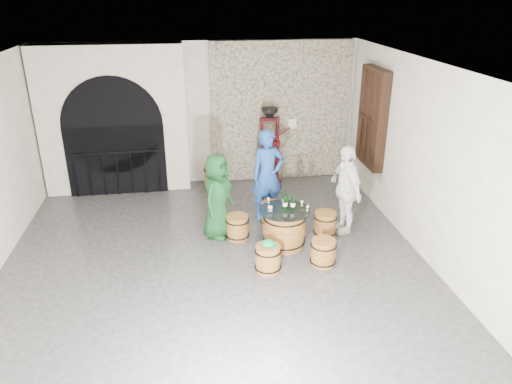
{
  "coord_description": "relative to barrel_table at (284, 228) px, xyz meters",
  "views": [
    {
      "loc": [
        -0.36,
        -6.78,
        4.26
      ],
      "look_at": [
        0.74,
        0.68,
        1.05
      ],
      "focal_mm": 34.0,
      "sensor_mm": 36.0,
      "label": 1
    }
  ],
  "objects": [
    {
      "name": "ground",
      "position": [
        -1.24,
        -0.64,
        -0.35
      ],
      "size": [
        8.0,
        8.0,
        0.0
      ],
      "primitive_type": "plane",
      "color": "#2A2A2C",
      "rests_on": "ground"
    },
    {
      "name": "wall_back",
      "position": [
        -1.24,
        3.36,
        1.25
      ],
      "size": [
        8.0,
        0.0,
        8.0
      ],
      "primitive_type": "plane",
      "rotation": [
        1.57,
        0.0,
        0.0
      ],
      "color": "beige",
      "rests_on": "ground"
    },
    {
      "name": "wall_front",
      "position": [
        -1.24,
        -4.64,
        1.25
      ],
      "size": [
        8.0,
        0.0,
        8.0
      ],
      "primitive_type": "plane",
      "rotation": [
        -1.57,
        0.0,
        0.0
      ],
      "color": "beige",
      "rests_on": "ground"
    },
    {
      "name": "wall_right",
      "position": [
        2.26,
        -0.64,
        1.25
      ],
      "size": [
        0.0,
        8.0,
        8.0
      ],
      "primitive_type": "plane",
      "rotation": [
        1.57,
        0.0,
        -1.57
      ],
      "color": "beige",
      "rests_on": "ground"
    },
    {
      "name": "ceiling",
      "position": [
        -1.24,
        -0.64,
        2.85
      ],
      "size": [
        8.0,
        8.0,
        0.0
      ],
      "primitive_type": "plane",
      "rotation": [
        3.14,
        0.0,
        0.0
      ],
      "color": "beige",
      "rests_on": "wall_back"
    },
    {
      "name": "stone_facing_panel",
      "position": [
        0.56,
        3.3,
        1.25
      ],
      "size": [
        3.2,
        0.12,
        3.18
      ],
      "primitive_type": "cube",
      "color": "tan",
      "rests_on": "ground"
    },
    {
      "name": "arched_opening",
      "position": [
        -3.14,
        3.1,
        1.23
      ],
      "size": [
        3.1,
        0.6,
        3.19
      ],
      "color": "beige",
      "rests_on": "ground"
    },
    {
      "name": "shuttered_window",
      "position": [
        2.14,
        1.76,
        1.45
      ],
      "size": [
        0.23,
        1.1,
        2.0
      ],
      "color": "black",
      "rests_on": "wall_right"
    },
    {
      "name": "barrel_table",
      "position": [
        0.0,
        0.0,
        0.0
      ],
      "size": [
        0.9,
        0.9,
        0.7
      ],
      "color": "brown",
      "rests_on": "ground"
    },
    {
      "name": "barrel_stool_left",
      "position": [
        -0.79,
        0.39,
        -0.12
      ],
      "size": [
        0.43,
        0.43,
        0.45
      ],
      "color": "brown",
      "rests_on": "ground"
    },
    {
      "name": "barrel_stool_far",
      "position": [
        -0.07,
        0.88,
        -0.12
      ],
      "size": [
        0.43,
        0.43,
        0.45
      ],
      "color": "brown",
      "rests_on": "ground"
    },
    {
      "name": "barrel_stool_right",
      "position": [
        0.83,
        0.29,
        -0.12
      ],
      "size": [
        0.43,
        0.43,
        0.45
      ],
      "color": "brown",
      "rests_on": "ground"
    },
    {
      "name": "barrel_stool_near_right",
      "position": [
        0.51,
        -0.71,
        -0.12
      ],
      "size": [
        0.43,
        0.43,
        0.45
      ],
      "color": "brown",
      "rests_on": "ground"
    },
    {
      "name": "barrel_stool_near_left",
      "position": [
        -0.42,
        -0.77,
        -0.12
      ],
      "size": [
        0.43,
        0.43,
        0.45
      ],
      "color": "brown",
      "rests_on": "ground"
    },
    {
      "name": "green_cap",
      "position": [
        -0.42,
        -0.77,
        0.15
      ],
      "size": [
        0.25,
        0.21,
        0.11
      ],
      "color": "#0B7C45",
      "rests_on": "barrel_stool_near_left"
    },
    {
      "name": "person_green",
      "position": [
        -1.12,
        0.56,
        0.44
      ],
      "size": [
        0.84,
        0.92,
        1.57
      ],
      "primitive_type": "imported",
      "rotation": [
        0.0,
        0.0,
        0.99
      ],
      "color": "#0F3817",
      "rests_on": "ground"
    },
    {
      "name": "person_blue",
      "position": [
        -0.1,
        1.19,
        0.55
      ],
      "size": [
        0.73,
        0.56,
        1.79
      ],
      "primitive_type": "imported",
      "rotation": [
        0.0,
        0.0,
        0.22
      ],
      "color": "navy",
      "rests_on": "ground"
    },
    {
      "name": "person_white",
      "position": [
        1.21,
        0.42,
        0.49
      ],
      "size": [
        0.59,
        1.04,
        1.67
      ],
      "primitive_type": "imported",
      "rotation": [
        0.0,
        0.0,
        -1.38
      ],
      "color": "white",
      "rests_on": "ground"
    },
    {
      "name": "wine_bottle_left",
      "position": [
        0.01,
        0.02,
        0.49
      ],
      "size": [
        0.08,
        0.08,
        0.32
      ],
      "color": "black",
      "rests_on": "barrel_table"
    },
    {
      "name": "wine_bottle_center",
      "position": [
        0.14,
        -0.01,
        0.49
      ],
      "size": [
        0.08,
        0.08,
        0.32
      ],
      "color": "black",
      "rests_on": "barrel_table"
    },
    {
      "name": "wine_bottle_right",
      "position": [
        0.03,
        0.16,
        0.49
      ],
      "size": [
        0.08,
        0.08,
        0.32
      ],
      "color": "black",
      "rests_on": "barrel_table"
    },
    {
      "name": "tasting_glass_a",
      "position": [
        -0.24,
        -0.01,
        0.4
      ],
      "size": [
        0.05,
        0.05,
        0.1
      ],
      "primitive_type": null,
      "color": "orange",
      "rests_on": "barrel_table"
    },
    {
      "name": "tasting_glass_b",
      "position": [
        0.33,
        0.13,
        0.4
      ],
      "size": [
        0.05,
        0.05,
        0.1
      ],
      "primitive_type": null,
      "color": "orange",
      "rests_on": "barrel_table"
    },
    {
      "name": "tasting_glass_c",
      "position": [
        -0.23,
        0.34,
        0.4
      ],
      "size": [
        0.05,
        0.05,
        0.1
      ],
      "primitive_type": null,
      "color": "orange",
      "rests_on": "barrel_table"
    },
    {
      "name": "tasting_glass_d",
      "position": [
        0.17,
        0.16,
        0.4
      ],
      "size": [
        0.05,
        0.05,
        0.1
      ],
      "primitive_type": null,
      "color": "orange",
      "rests_on": "barrel_table"
    },
    {
      "name": "tasting_glass_e",
      "position": [
        0.38,
        -0.08,
        0.4
      ],
      "size": [
        0.05,
        0.05,
        0.1
      ],
      "primitive_type": null,
      "color": "orange",
      "rests_on": "barrel_table"
    },
    {
      "name": "tasting_glass_f",
      "position": [
        -0.27,
        0.0,
        0.4
      ],
      "size": [
        0.05,
        0.05,
        0.1
      ],
      "primitive_type": null,
      "color": "orange",
      "rests_on": "barrel_table"
    },
    {
      "name": "side_barrel",
      "position": [
        -1.03,
        2.58,
        -0.01
      ],
      "size": [
        0.52,
        0.52,
        0.69
      ],
      "rotation": [
        0.0,
        0.0,
        -0.42
      ],
      "color": "brown",
      "rests_on": "ground"
    },
    {
      "name": "corking_press",
      "position": [
        0.26,
        3.05,
        0.68
      ],
      "size": [
        0.74,
        0.44,
        1.77
      ],
      "rotation": [
        0.0,
        0.0,
        0.1
      ],
      "color": "#4A0C16",
      "rests_on": "ground"
    },
    {
      "name": "control_box",
      "position": [
        0.81,
        3.22,
        1.0
      ],
      "size": [
        0.18,
        0.1,
        0.22
      ],
      "primitive_type": "cube",
      "color": "silver",
      "rests_on": "wall_back"
    }
  ]
}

